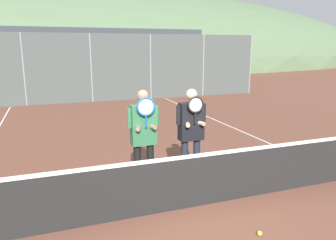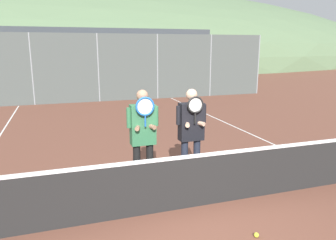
{
  "view_description": "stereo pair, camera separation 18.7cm",
  "coord_description": "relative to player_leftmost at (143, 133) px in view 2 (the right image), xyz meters",
  "views": [
    {
      "loc": [
        -1.97,
        -4.47,
        2.56
      ],
      "look_at": [
        0.05,
        1.0,
        1.25
      ],
      "focal_mm": 35.0,
      "sensor_mm": 36.0,
      "label": 1
    },
    {
      "loc": [
        -1.79,
        -4.53,
        2.56
      ],
      "look_at": [
        0.05,
        1.0,
        1.25
      ],
      "focal_mm": 35.0,
      "sensor_mm": 36.0,
      "label": 2
    }
  ],
  "objects": [
    {
      "name": "player_center_left",
      "position": [
        0.92,
        0.02,
        -0.01
      ],
      "size": [
        0.58,
        0.34,
        1.82
      ],
      "color": "#232838",
      "rests_on": "ground_plane"
    },
    {
      "name": "tennis_ball_on_court",
      "position": [
        1.1,
        -1.92,
        -1.05
      ],
      "size": [
        0.07,
        0.07,
        0.07
      ],
      "color": "#CCDB33",
      "rests_on": "ground_plane"
    },
    {
      "name": "tennis_net",
      "position": [
        0.46,
        -0.84,
        -0.62
      ],
      "size": [
        9.56,
        0.09,
        1.0
      ],
      "color": "gray",
      "rests_on": "ground_plane"
    },
    {
      "name": "car_left_of_center",
      "position": [
        0.49,
        13.18,
        -0.23
      ],
      "size": [
        4.38,
        1.97,
        1.67
      ],
      "color": "navy",
      "rests_on": "ground_plane"
    },
    {
      "name": "player_leftmost",
      "position": [
        0.0,
        0.0,
        0.0
      ],
      "size": [
        0.57,
        0.34,
        1.85
      ],
      "color": "black",
      "rests_on": "ground_plane"
    },
    {
      "name": "fence_back",
      "position": [
        0.46,
        10.3,
        0.49
      ],
      "size": [
        17.38,
        0.06,
        3.16
      ],
      "color": "gray",
      "rests_on": "ground_plane"
    },
    {
      "name": "hill_distant",
      "position": [
        0.46,
        53.35,
        -1.09
      ],
      "size": [
        119.1,
        66.17,
        23.16
      ],
      "color": "#5B7551",
      "rests_on": "ground_plane"
    },
    {
      "name": "ground_plane",
      "position": [
        0.46,
        -0.84,
        -1.09
      ],
      "size": [
        120.0,
        120.0,
        0.0
      ],
      "primitive_type": "plane",
      "color": "brown"
    },
    {
      "name": "clubhouse_building",
      "position": [
        -0.23,
        18.5,
        0.78
      ],
      "size": [
        17.94,
        5.5,
        3.69
      ],
      "color": "beige",
      "rests_on": "ground_plane"
    },
    {
      "name": "car_center",
      "position": [
        5.38,
        13.24,
        -0.19
      ],
      "size": [
        4.27,
        1.99,
        1.75
      ],
      "color": "silver",
      "rests_on": "ground_plane"
    },
    {
      "name": "court_line_right_sideline",
      "position": [
        4.02,
        2.16,
        -1.08
      ],
      "size": [
        0.05,
        16.0,
        0.01
      ],
      "primitive_type": "cube",
      "color": "white",
      "rests_on": "ground_plane"
    }
  ]
}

